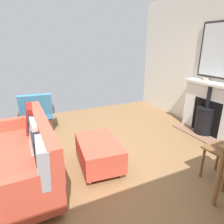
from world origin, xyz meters
name	(u,v)px	position (x,y,z in m)	size (l,w,h in m)	color
ground_plane	(88,168)	(0.00, 0.00, 0.00)	(5.56, 5.24, 0.01)	olive
fireplace	(210,111)	(-2.56, -0.09, 0.47)	(0.55, 1.25, 1.03)	brown
mantel_bowl_near	(205,79)	(-2.60, -0.35, 1.06)	(0.12, 0.12, 0.05)	#9E9384
sofa	(21,157)	(0.84, -0.07, 0.37)	(0.92, 1.73, 0.84)	#B2B2B7
ottoman	(99,152)	(-0.16, 0.04, 0.25)	(0.64, 0.89, 0.41)	#B2B2B7
armchair_accent	(37,111)	(0.50, -1.64, 0.44)	(0.74, 0.67, 0.82)	#4C3321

